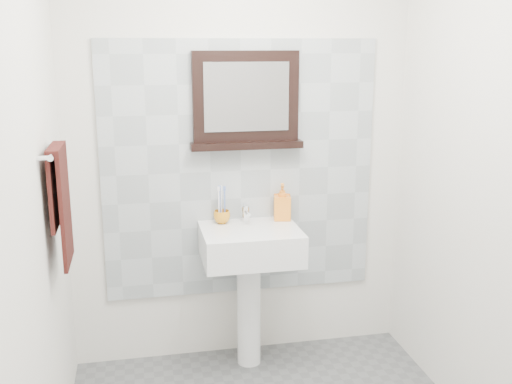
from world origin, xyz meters
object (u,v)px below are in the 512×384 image
hand_towel (60,196)px  pedestal_sink (250,259)px  toothbrush_cup (222,217)px  framed_mirror (246,103)px  soap_dispenser (282,202)px

hand_towel → pedestal_sink: bearing=23.5°
pedestal_sink → toothbrush_cup: (-0.14, 0.13, 0.22)m
toothbrush_cup → hand_towel: hand_towel is taller
toothbrush_cup → hand_towel: 1.03m
pedestal_sink → framed_mirror: size_ratio=1.49×
toothbrush_cup → hand_towel: bearing=-146.2°
soap_dispenser → hand_towel: size_ratio=0.39×
soap_dispenser → framed_mirror: (-0.21, 0.05, 0.58)m
soap_dispenser → hand_towel: bearing=-144.0°
soap_dispenser → framed_mirror: 0.62m
pedestal_sink → hand_towel: size_ratio=1.75×
framed_mirror → hand_towel: framed_mirror is taller
hand_towel → toothbrush_cup: bearing=33.8°
toothbrush_cup → soap_dispenser: soap_dispenser is taller
toothbrush_cup → soap_dispenser: bearing=0.9°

